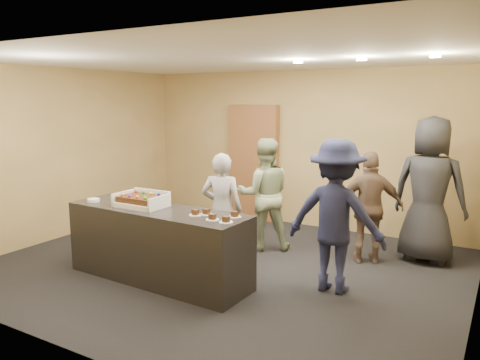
% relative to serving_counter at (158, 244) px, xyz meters
% --- Properties ---
extents(room, '(6.04, 6.00, 2.70)m').
position_rel_serving_counter_xyz_m(room, '(0.45, 0.80, 0.90)').
color(room, black).
rests_on(room, ground).
extents(serving_counter, '(2.43, 0.79, 0.90)m').
position_rel_serving_counter_xyz_m(serving_counter, '(0.00, 0.00, 0.00)').
color(serving_counter, black).
rests_on(serving_counter, floor).
extents(storage_cabinet, '(0.96, 0.15, 2.11)m').
position_rel_serving_counter_xyz_m(storage_cabinet, '(-0.42, 3.21, 0.60)').
color(storage_cabinet, brown).
rests_on(storage_cabinet, floor).
extents(cake_box, '(0.61, 0.42, 0.18)m').
position_rel_serving_counter_xyz_m(cake_box, '(-0.25, 0.02, 0.49)').
color(cake_box, white).
rests_on(cake_box, serving_counter).
extents(sheet_cake, '(0.52, 0.36, 0.11)m').
position_rel_serving_counter_xyz_m(sheet_cake, '(-0.25, 0.00, 0.55)').
color(sheet_cake, '#311C0B').
rests_on(sheet_cake, cake_box).
extents(plate_stack, '(0.15, 0.15, 0.04)m').
position_rel_serving_counter_xyz_m(plate_stack, '(-0.97, -0.10, 0.47)').
color(plate_stack, white).
rests_on(plate_stack, serving_counter).
extents(slice_a, '(0.15, 0.15, 0.07)m').
position_rel_serving_counter_xyz_m(slice_a, '(0.59, -0.03, 0.47)').
color(slice_a, white).
rests_on(slice_a, serving_counter).
extents(slice_b, '(0.15, 0.15, 0.07)m').
position_rel_serving_counter_xyz_m(slice_b, '(0.68, 0.06, 0.47)').
color(slice_b, white).
rests_on(slice_b, serving_counter).
extents(slice_c, '(0.15, 0.15, 0.07)m').
position_rel_serving_counter_xyz_m(slice_c, '(0.87, -0.10, 0.47)').
color(slice_c, white).
rests_on(slice_c, serving_counter).
extents(slice_d, '(0.15, 0.15, 0.07)m').
position_rel_serving_counter_xyz_m(slice_d, '(1.02, 0.12, 0.47)').
color(slice_d, white).
rests_on(slice_d, serving_counter).
extents(slice_e, '(0.15, 0.15, 0.07)m').
position_rel_serving_counter_xyz_m(slice_e, '(1.06, -0.12, 0.47)').
color(slice_e, white).
rests_on(slice_e, serving_counter).
extents(person_server_grey, '(0.64, 0.51, 1.52)m').
position_rel_serving_counter_xyz_m(person_server_grey, '(0.39, 0.85, 0.31)').
color(person_server_grey, '#A0A0A5').
rests_on(person_server_grey, floor).
extents(person_sage_man, '(1.01, 0.96, 1.65)m').
position_rel_serving_counter_xyz_m(person_sage_man, '(0.56, 1.75, 0.38)').
color(person_sage_man, gray).
rests_on(person_sage_man, floor).
extents(person_navy_man, '(1.16, 0.68, 1.77)m').
position_rel_serving_counter_xyz_m(person_navy_man, '(1.98, 0.79, 0.44)').
color(person_navy_man, '#1A1D3E').
rests_on(person_navy_man, floor).
extents(person_brown_extra, '(0.97, 0.72, 1.53)m').
position_rel_serving_counter_xyz_m(person_brown_extra, '(2.06, 1.95, 0.31)').
color(person_brown_extra, brown).
rests_on(person_brown_extra, floor).
extents(person_dark_suit, '(1.04, 0.73, 2.00)m').
position_rel_serving_counter_xyz_m(person_dark_suit, '(2.74, 2.39, 0.55)').
color(person_dark_suit, '#222327').
rests_on(person_dark_suit, floor).
extents(ceiling_spotlights, '(1.72, 0.12, 0.03)m').
position_rel_serving_counter_xyz_m(ceiling_spotlights, '(2.05, 1.30, 2.22)').
color(ceiling_spotlights, '#FFEAC6').
rests_on(ceiling_spotlights, ceiling).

